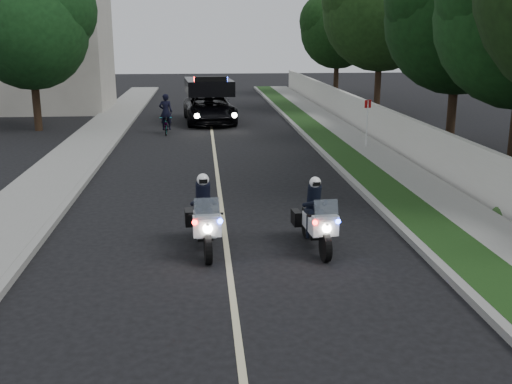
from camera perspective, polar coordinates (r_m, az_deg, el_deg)
The scene contains 21 objects.
ground at distance 12.21m, azimuth -2.64°, elevation -6.71°, with size 120.00×120.00×0.00m, color black.
curb_right at distance 22.28m, azimuth 6.76°, elevation 3.29°, with size 0.20×60.00×0.15m, color gray.
grass_verge at distance 22.43m, azimuth 8.52°, elevation 3.32°, with size 1.20×60.00×0.16m, color #193814.
sidewalk_right at distance 22.77m, azimuth 11.70°, elevation 3.34°, with size 1.40×60.00×0.16m, color gray.
property_wall at distance 22.96m, azimuth 14.19°, elevation 5.00°, with size 0.22×60.00×1.50m, color beige.
curb_left at distance 22.10m, azimuth -14.55°, elevation 2.82°, with size 0.20×60.00×0.15m, color gray.
sidewalk_left at distance 22.31m, azimuth -17.34°, elevation 2.74°, with size 2.00×60.00×0.16m, color gray.
building_far at distance 38.57m, azimuth -19.99°, elevation 12.47°, with size 8.00×6.00×7.00m, color #A8A396.
lane_marking at distance 21.82m, azimuth -3.85°, elevation 2.93°, with size 0.12×50.00×0.01m, color #BFB78C.
police_moto_left at distance 12.96m, azimuth -4.86°, elevation -5.46°, with size 0.68×1.93×1.64m, color silver, non-canonical shape.
police_moto_right at distance 13.06m, azimuth 5.62°, elevation -5.31°, with size 0.64×1.83×1.56m, color silver, non-canonical shape.
police_suv at distance 31.51m, azimuth -4.40°, elevation 6.57°, with size 2.48×5.36×2.60m, color black.
bicycle at distance 28.15m, azimuth -8.47°, elevation 5.47°, with size 0.55×1.59×0.83m, color black.
cyclist at distance 28.15m, azimuth -8.47°, elevation 5.47°, with size 0.59×0.39×1.64m, color black.
sign_post at distance 24.32m, azimuth 10.36°, elevation 3.94°, with size 0.32×0.32×2.05m, color #BA0D2B, non-canonical shape.
tree_right_b at distance 21.76m, azimuth 23.00°, elevation 1.73°, with size 5.77×5.77×9.61m, color #133A13, non-canonical shape.
tree_right_c at distance 26.12m, azimuth 17.81°, elevation 4.21°, with size 5.81×5.81×9.68m, color black, non-canonical shape.
tree_right_d at distance 36.00m, azimuth 11.33°, elevation 7.35°, with size 6.59×6.59×10.98m, color #1A3B13, non-canonical shape.
tree_right_e at distance 45.89m, azimuth 7.54°, elevation 9.05°, with size 5.46×5.46×9.10m, color black, non-canonical shape.
tree_left_near at distance 30.65m, azimuth -19.88°, elevation 5.51°, with size 5.34×5.34×8.91m, color #133914, non-canonical shape.
tree_left_far at distance 38.86m, azimuth -19.01°, elevation 7.37°, with size 5.85×5.85×9.74m, color black, non-canonical shape.
Camera 1 is at (-0.47, -11.36, 4.47)m, focal length 42.20 mm.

